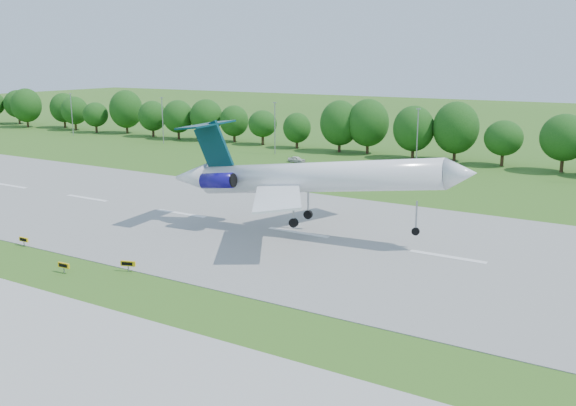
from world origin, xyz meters
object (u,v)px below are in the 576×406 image
object	(u,v)px
service_vehicle_a	(218,146)
service_vehicle_b	(297,159)
airliner	(302,176)
taxi_sign_left	(24,240)

from	to	relation	value
service_vehicle_a	service_vehicle_b	distance (m)	28.94
airliner	service_vehicle_b	distance (m)	58.10
taxi_sign_left	service_vehicle_a	size ratio (longest dim) A/B	0.37
taxi_sign_left	service_vehicle_a	bearing A→B (deg)	110.88
taxi_sign_left	service_vehicle_b	distance (m)	71.65
service_vehicle_a	service_vehicle_b	world-z (taller)	service_vehicle_b
airliner	service_vehicle_a	world-z (taller)	airliner
airliner	service_vehicle_a	bearing A→B (deg)	128.36
airliner	service_vehicle_a	distance (m)	81.78
service_vehicle_a	taxi_sign_left	bearing A→B (deg)	-136.94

